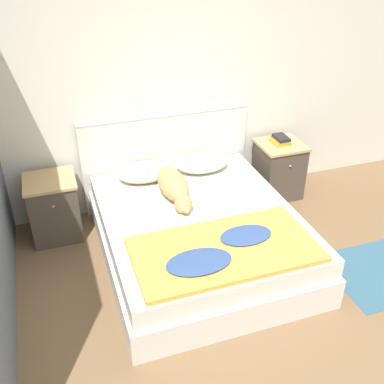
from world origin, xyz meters
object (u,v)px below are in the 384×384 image
object	(u,v)px
bed	(199,235)
book_stack	(281,140)
pillow_right	(202,163)
pillow_left	(145,172)
dog	(174,186)
nightstand_left	(54,208)
nightstand_right	(278,169)

from	to	relation	value
bed	book_stack	distance (m)	1.49
book_stack	pillow_right	bearing A→B (deg)	-178.72
pillow_left	dog	xyz separation A→B (m)	(0.17, -0.41, 0.03)
nightstand_left	book_stack	size ratio (longest dim) A/B	2.67
pillow_left	nightstand_left	bearing A→B (deg)	179.60
nightstand_left	dog	distance (m)	1.18
dog	book_stack	distance (m)	1.39
pillow_right	dog	world-z (taller)	dog
pillow_left	dog	size ratio (longest dim) A/B	0.69
nightstand_left	book_stack	bearing A→B (deg)	0.33
bed	book_stack	size ratio (longest dim) A/B	8.55
bed	pillow_left	size ratio (longest dim) A/B	3.61
pillow_left	pillow_right	bearing A→B (deg)	0.00
nightstand_left	dog	xyz separation A→B (m)	(1.08, -0.41, 0.26)
nightstand_right	pillow_right	xyz separation A→B (m)	(-0.90, -0.01, 0.23)
nightstand_right	dog	distance (m)	1.41
bed	dog	size ratio (longest dim) A/B	2.49
bed	nightstand_left	size ratio (longest dim) A/B	3.21
nightstand_left	pillow_right	xyz separation A→B (m)	(1.50, -0.01, 0.23)
pillow_left	book_stack	xyz separation A→B (m)	(1.49, 0.02, 0.11)
nightstand_left	dog	bearing A→B (deg)	-21.04
dog	book_stack	world-z (taller)	book_stack
bed	pillow_right	xyz separation A→B (m)	(0.30, 0.75, 0.31)
nightstand_left	pillow_right	distance (m)	1.52
pillow_left	pillow_right	distance (m)	0.59
dog	nightstand_left	bearing A→B (deg)	158.96
nightstand_right	bed	bearing A→B (deg)	-147.67
bed	nightstand_right	xyz separation A→B (m)	(1.20, 0.76, 0.08)
bed	nightstand_right	size ratio (longest dim) A/B	3.21
nightstand_left	pillow_right	size ratio (longest dim) A/B	1.13
dog	pillow_left	bearing A→B (deg)	112.90
bed	pillow_left	xyz separation A→B (m)	(-0.30, 0.75, 0.31)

